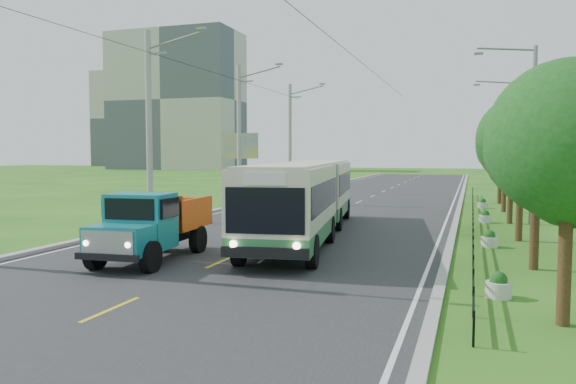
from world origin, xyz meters
The scene contains 29 objects.
ground centered at (0.00, 0.00, 0.00)m, with size 240.00×240.00×0.00m, color #285814.
road centered at (0.00, 20.00, 0.01)m, with size 14.00×120.00×0.02m, color #28282B.
curb_left centered at (-7.20, 20.00, 0.07)m, with size 0.40×120.00×0.15m, color #9E9E99.
curb_right centered at (7.15, 20.00, 0.05)m, with size 0.30×120.00×0.10m, color #9E9E99.
edge_line_left centered at (-6.65, 20.00, 0.02)m, with size 0.12×120.00×0.00m, color silver.
edge_line_right centered at (6.65, 20.00, 0.02)m, with size 0.12×120.00×0.00m, color silver.
centre_dash centered at (0.00, 0.00, 0.02)m, with size 0.12×2.20×0.00m, color yellow.
railing_right centered at (8.00, 14.00, 0.30)m, with size 0.04×40.00×0.60m, color black.
pole_near centered at (-8.26, 9.00, 5.09)m, with size 3.51×0.32×10.00m.
pole_mid centered at (-8.26, 21.00, 5.09)m, with size 3.51×0.32×10.00m.
pole_far centered at (-8.26, 33.00, 5.09)m, with size 3.51×0.32×10.00m.
tree_front centered at (9.86, -3.86, 3.72)m, with size 3.36×3.41×5.60m.
tree_second centered at (9.86, 2.14, 3.52)m, with size 3.18×3.26×5.30m.
tree_third centered at (9.86, 8.14, 3.99)m, with size 3.60×3.62×6.00m.
tree_fourth centered at (9.86, 14.14, 3.59)m, with size 3.24×3.31×5.40m.
tree_fifth centered at (9.86, 20.14, 3.85)m, with size 3.48×3.52×5.80m.
tree_back centered at (9.86, 26.14, 3.65)m, with size 3.30×3.36×5.50m.
streetlight_mid centered at (10.64, 14.00, 4.90)m, with size 3.02×0.20×9.07m.
streetlight_far centered at (10.64, 28.00, 4.90)m, with size 3.02×0.20×9.07m.
planter_front centered at (8.60, -2.00, 0.29)m, with size 0.64×0.64×0.67m.
planter_near centered at (8.60, 6.00, 0.29)m, with size 0.64×0.64×0.67m.
planter_mid centered at (8.60, 14.00, 0.29)m, with size 0.64×0.64×0.67m.
planter_far centered at (8.60, 22.00, 0.29)m, with size 0.64×0.64×0.67m.
billboard_left centered at (-9.50, 24.00, 3.87)m, with size 3.00×0.20×5.20m.
billboard_right centered at (12.30, 20.00, 5.34)m, with size 0.24×6.00×7.30m.
apartment_near centered at (-55.00, 95.00, 15.00)m, with size 28.00×14.00×30.00m, color #B7B2A3.
apartment_far centered at (-80.00, 120.00, 13.00)m, with size 24.00×14.00×26.00m, color #B7B2A3.
bus centered at (1.10, 6.38, 1.89)m, with size 4.80×16.52×3.15m.
dump_truck centered at (-2.38, -0.35, 1.32)m, with size 2.49×5.68×2.33m.
Camera 1 is at (7.91, -16.88, 3.65)m, focal length 35.00 mm.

